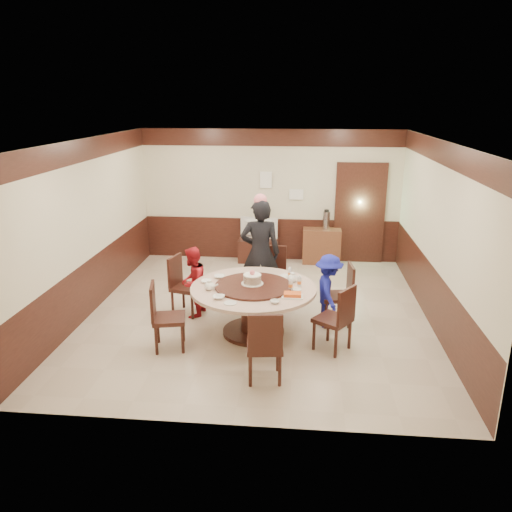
# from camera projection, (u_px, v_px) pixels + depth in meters

# --- Properties ---
(room) EXTENTS (6.00, 6.04, 2.84)m
(room) POSITION_uv_depth(u_px,v_px,m) (259.00, 250.00, 7.96)
(room) COLOR #C1AE9A
(room) RESTS_ON ground
(banquet_table) EXTENTS (1.85, 1.85, 0.78)m
(banquet_table) POSITION_uv_depth(u_px,v_px,m) (253.00, 300.00, 7.39)
(banquet_table) COLOR #33150F
(banquet_table) RESTS_ON ground
(chair_0) EXTENTS (0.50, 0.49, 0.97)m
(chair_0) POSITION_uv_depth(u_px,v_px,m) (337.00, 305.00, 7.80)
(chair_0) COLOR #33150F
(chair_0) RESTS_ON ground
(chair_1) EXTENTS (0.47, 0.48, 0.97)m
(chair_1) POSITION_uv_depth(u_px,v_px,m) (273.00, 285.00, 8.63)
(chair_1) COLOR #33150F
(chair_1) RESTS_ON ground
(chair_2) EXTENTS (0.55, 0.54, 0.97)m
(chair_2) POSITION_uv_depth(u_px,v_px,m) (186.00, 296.00, 8.18)
(chair_2) COLOR #33150F
(chair_2) RESTS_ON ground
(chair_3) EXTENTS (0.53, 0.52, 0.97)m
(chair_3) POSITION_uv_depth(u_px,v_px,m) (168.00, 328.00, 7.02)
(chair_3) COLOR #33150F
(chair_3) RESTS_ON ground
(chair_4) EXTENTS (0.49, 0.50, 0.97)m
(chair_4) POSITION_uv_depth(u_px,v_px,m) (265.00, 358.00, 6.22)
(chair_4) COLOR #33150F
(chair_4) RESTS_ON ground
(chair_5) EXTENTS (0.62, 0.61, 0.97)m
(chair_5) POSITION_uv_depth(u_px,v_px,m) (334.00, 330.00, 6.97)
(chair_5) COLOR #33150F
(chair_5) RESTS_ON ground
(person_standing) EXTENTS (0.70, 0.49, 1.83)m
(person_standing) POSITION_uv_depth(u_px,v_px,m) (260.00, 253.00, 8.37)
(person_standing) COLOR black
(person_standing) RESTS_ON ground
(person_red) EXTENTS (0.51, 0.61, 1.15)m
(person_red) POSITION_uv_depth(u_px,v_px,m) (193.00, 282.00, 8.01)
(person_red) COLOR #B01720
(person_red) RESTS_ON ground
(person_blue) EXTENTS (0.53, 0.80, 1.15)m
(person_blue) POSITION_uv_depth(u_px,v_px,m) (328.00, 291.00, 7.64)
(person_blue) COLOR #171C98
(person_blue) RESTS_ON ground
(birthday_cake) EXTENTS (0.33, 0.33, 0.21)m
(birthday_cake) POSITION_uv_depth(u_px,v_px,m) (252.00, 279.00, 7.34)
(birthday_cake) COLOR white
(birthday_cake) RESTS_ON banquet_table
(teapot_left) EXTENTS (0.17, 0.15, 0.13)m
(teapot_left) POSITION_uv_depth(u_px,v_px,m) (210.00, 286.00, 7.19)
(teapot_left) COLOR white
(teapot_left) RESTS_ON banquet_table
(teapot_right) EXTENTS (0.17, 0.15, 0.13)m
(teapot_right) POSITION_uv_depth(u_px,v_px,m) (292.00, 278.00, 7.51)
(teapot_right) COLOR white
(teapot_right) RESTS_ON banquet_table
(bowl_0) EXTENTS (0.17, 0.17, 0.04)m
(bowl_0) POSITION_uv_depth(u_px,v_px,m) (220.00, 277.00, 7.69)
(bowl_0) COLOR white
(bowl_0) RESTS_ON banquet_table
(bowl_1) EXTENTS (0.13, 0.13, 0.04)m
(bowl_1) POSITION_uv_depth(u_px,v_px,m) (275.00, 302.00, 6.74)
(bowl_1) COLOR white
(bowl_1) RESTS_ON banquet_table
(bowl_2) EXTENTS (0.17, 0.17, 0.04)m
(bowl_2) POSITION_uv_depth(u_px,v_px,m) (219.00, 297.00, 6.89)
(bowl_2) COLOR white
(bowl_2) RESTS_ON banquet_table
(bowl_3) EXTENTS (0.14, 0.14, 0.04)m
(bowl_3) POSITION_uv_depth(u_px,v_px,m) (297.00, 290.00, 7.14)
(bowl_3) COLOR white
(bowl_3) RESTS_ON banquet_table
(bowl_4) EXTENTS (0.16, 0.16, 0.04)m
(bowl_4) POSITION_uv_depth(u_px,v_px,m) (206.00, 281.00, 7.49)
(bowl_4) COLOR white
(bowl_4) RESTS_ON banquet_table
(saucer_near) EXTENTS (0.18, 0.18, 0.01)m
(saucer_near) POSITION_uv_depth(u_px,v_px,m) (230.00, 303.00, 6.73)
(saucer_near) COLOR white
(saucer_near) RESTS_ON banquet_table
(saucer_far) EXTENTS (0.18, 0.18, 0.01)m
(saucer_far) POSITION_uv_depth(u_px,v_px,m) (285.00, 276.00, 7.76)
(saucer_far) COLOR white
(saucer_far) RESTS_ON banquet_table
(shrimp_platter) EXTENTS (0.30, 0.20, 0.06)m
(shrimp_platter) POSITION_uv_depth(u_px,v_px,m) (292.00, 295.00, 6.94)
(shrimp_platter) COLOR white
(shrimp_platter) RESTS_ON banquet_table
(bottle_0) EXTENTS (0.06, 0.06, 0.16)m
(bottle_0) POSITION_uv_depth(u_px,v_px,m) (291.00, 285.00, 7.18)
(bottle_0) COLOR silver
(bottle_0) RESTS_ON banquet_table
(bottle_1) EXTENTS (0.06, 0.06, 0.16)m
(bottle_1) POSITION_uv_depth(u_px,v_px,m) (299.00, 282.00, 7.30)
(bottle_1) COLOR silver
(bottle_1) RESTS_ON banquet_table
(bottle_2) EXTENTS (0.06, 0.06, 0.16)m
(bottle_2) POSITION_uv_depth(u_px,v_px,m) (290.00, 273.00, 7.66)
(bottle_2) COLOR silver
(bottle_2) RESTS_ON banquet_table
(tv_stand) EXTENTS (0.85, 0.45, 0.50)m
(tv_stand) POSITION_uv_depth(u_px,v_px,m) (258.00, 250.00, 10.83)
(tv_stand) COLOR #33150F
(tv_stand) RESTS_ON ground
(television) EXTENTS (0.81, 0.17, 0.46)m
(television) POSITION_uv_depth(u_px,v_px,m) (258.00, 229.00, 10.68)
(television) COLOR #969598
(television) RESTS_ON tv_stand
(side_cabinet) EXTENTS (0.80, 0.40, 0.75)m
(side_cabinet) POSITION_uv_depth(u_px,v_px,m) (321.00, 246.00, 10.70)
(side_cabinet) COLOR brown
(side_cabinet) RESTS_ON ground
(thermos) EXTENTS (0.15, 0.15, 0.38)m
(thermos) POSITION_uv_depth(u_px,v_px,m) (326.00, 220.00, 10.52)
(thermos) COLOR silver
(thermos) RESTS_ON side_cabinet
(notice_left) EXTENTS (0.25, 0.00, 0.35)m
(notice_left) POSITION_uv_depth(u_px,v_px,m) (266.00, 180.00, 10.56)
(notice_left) COLOR white
(notice_left) RESTS_ON room
(notice_right) EXTENTS (0.30, 0.00, 0.22)m
(notice_right) POSITION_uv_depth(u_px,v_px,m) (296.00, 194.00, 10.59)
(notice_right) COLOR white
(notice_right) RESTS_ON room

